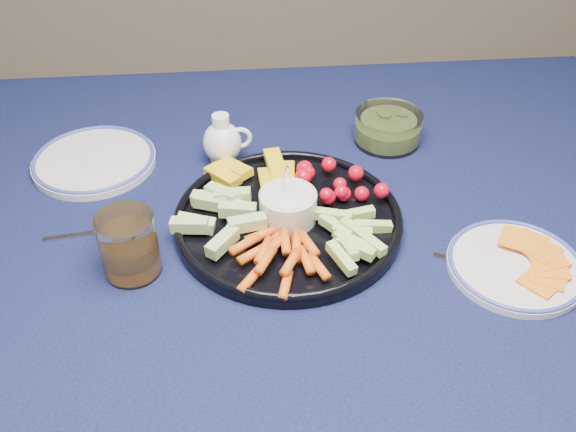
{
  "coord_description": "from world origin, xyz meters",
  "views": [
    {
      "loc": [
        0.03,
        -0.82,
        1.42
      ],
      "look_at": [
        0.1,
        -0.03,
        0.77
      ],
      "focal_mm": 40.0,
      "sensor_mm": 36.0,
      "label": 1
    }
  ],
  "objects": [
    {
      "name": "creamer_pitcher",
      "position": [
        -0.0,
        0.17,
        0.79
      ],
      "size": [
        0.09,
        0.07,
        0.1
      ],
      "color": "white",
      "rests_on": "dining_table"
    },
    {
      "name": "crudite_platter",
      "position": [
        0.09,
        -0.03,
        0.77
      ],
      "size": [
        0.37,
        0.37,
        0.12
      ],
      "color": "black",
      "rests_on": "dining_table"
    },
    {
      "name": "side_plate_extra",
      "position": [
        -0.24,
        0.18,
        0.76
      ],
      "size": [
        0.22,
        0.22,
        0.02
      ],
      "color": "silver",
      "rests_on": "dining_table"
    },
    {
      "name": "fork_right",
      "position": [
        0.4,
        -0.16,
        0.75
      ],
      "size": [
        0.15,
        0.09,
        0.0
      ],
      "color": "silver",
      "rests_on": "dining_table"
    },
    {
      "name": "dining_table",
      "position": [
        0.0,
        0.0,
        0.66
      ],
      "size": [
        1.67,
        1.07,
        0.75
      ],
      "color": "#522D1B",
      "rests_on": "ground"
    },
    {
      "name": "fork_left",
      "position": [
        -0.21,
        -0.02,
        0.75
      ],
      "size": [
        0.15,
        0.03,
        0.0
      ],
      "color": "silver",
      "rests_on": "dining_table"
    },
    {
      "name": "pickle_bowl",
      "position": [
        0.31,
        0.21,
        0.77
      ],
      "size": [
        0.13,
        0.13,
        0.06
      ],
      "color": "white",
      "rests_on": "dining_table"
    },
    {
      "name": "cheese_plate",
      "position": [
        0.43,
        -0.16,
        0.76
      ],
      "size": [
        0.2,
        0.2,
        0.02
      ],
      "color": "silver",
      "rests_on": "dining_table"
    },
    {
      "name": "juice_tumbler",
      "position": [
        -0.14,
        -0.11,
        0.79
      ],
      "size": [
        0.09,
        0.09,
        0.1
      ],
      "color": "white",
      "rests_on": "dining_table"
    }
  ]
}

